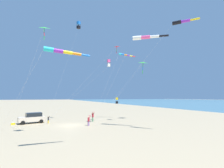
{
  "coord_description": "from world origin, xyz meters",
  "views": [
    {
      "loc": [
        4.2,
        27.06,
        4.69
      ],
      "look_at": [
        -6.38,
        3.05,
        6.9
      ],
      "focal_mm": 25.09,
      "sensor_mm": 36.0,
      "label": 1
    }
  ],
  "objects_px": {
    "person_child_green_jacket": "(48,119)",
    "kite_delta_checkered_midright": "(143,63)",
    "kite_windsock_yellow_midlevel": "(61,52)",
    "person_child_grey_jacket": "(93,116)",
    "kite_windsock_small_distant": "(181,22)",
    "kite_windsock_orange_high_right": "(125,55)",
    "kite_windsock_green_low_center": "(145,37)",
    "kite_delta_teal_far_right": "(116,47)",
    "kite_box_white_trailing": "(109,63)",
    "cooler_box": "(13,123)",
    "kite_box_red_high_left": "(117,101)",
    "kite_box_long_streamer_right": "(79,25)",
    "parked_car": "(32,118)",
    "person_adult_flyer": "(89,120)",
    "kite_delta_blue_topmost": "(44,29)"
  },
  "relations": [
    {
      "from": "person_child_green_jacket",
      "to": "kite_delta_checkered_midright",
      "type": "xyz_separation_m",
      "value": [
        -18.05,
        3.79,
        11.16
      ]
    },
    {
      "from": "person_child_green_jacket",
      "to": "kite_windsock_yellow_midlevel",
      "type": "xyz_separation_m",
      "value": [
        -0.32,
        16.55,
        8.02
      ]
    },
    {
      "from": "person_child_grey_jacket",
      "to": "kite_windsock_small_distant",
      "type": "relative_size",
      "value": 0.12
    },
    {
      "from": "kite_windsock_orange_high_right",
      "to": "kite_windsock_green_low_center",
      "type": "bearing_deg",
      "value": 79.01
    },
    {
      "from": "kite_delta_teal_far_right",
      "to": "kite_delta_checkered_midright",
      "type": "bearing_deg",
      "value": -172.46
    },
    {
      "from": "kite_delta_checkered_midright",
      "to": "kite_delta_teal_far_right",
      "type": "height_order",
      "value": "kite_delta_teal_far_right"
    },
    {
      "from": "kite_windsock_yellow_midlevel",
      "to": "kite_box_white_trailing",
      "type": "relative_size",
      "value": 1.3
    },
    {
      "from": "cooler_box",
      "to": "kite_delta_checkered_midright",
      "type": "relative_size",
      "value": 0.05
    },
    {
      "from": "kite_box_white_trailing",
      "to": "kite_box_red_high_left",
      "type": "relative_size",
      "value": 2.47
    },
    {
      "from": "kite_box_long_streamer_right",
      "to": "kite_delta_teal_far_right",
      "type": "bearing_deg",
      "value": 142.06
    },
    {
      "from": "kite_windsock_yellow_midlevel",
      "to": "kite_delta_teal_far_right",
      "type": "height_order",
      "value": "kite_delta_teal_far_right"
    },
    {
      "from": "kite_windsock_yellow_midlevel",
      "to": "cooler_box",
      "type": "bearing_deg",
      "value": -71.39
    },
    {
      "from": "kite_windsock_orange_high_right",
      "to": "kite_windsock_small_distant",
      "type": "bearing_deg",
      "value": 93.07
    },
    {
      "from": "kite_box_long_streamer_right",
      "to": "kite_box_red_high_left",
      "type": "bearing_deg",
      "value": 165.94
    },
    {
      "from": "kite_windsock_green_low_center",
      "to": "kite_delta_teal_far_right",
      "type": "distance_m",
      "value": 7.03
    },
    {
      "from": "parked_car",
      "to": "kite_windsock_green_low_center",
      "type": "xyz_separation_m",
      "value": [
        -15.74,
        12.85,
        12.93
      ]
    },
    {
      "from": "kite_windsock_orange_high_right",
      "to": "kite_delta_teal_far_right",
      "type": "bearing_deg",
      "value": 42.81
    },
    {
      "from": "parked_car",
      "to": "person_adult_flyer",
      "type": "relative_size",
      "value": 2.73
    },
    {
      "from": "kite_windsock_yellow_midlevel",
      "to": "kite_delta_checkered_midright",
      "type": "bearing_deg",
      "value": -144.25
    },
    {
      "from": "kite_windsock_orange_high_right",
      "to": "kite_box_long_streamer_right",
      "type": "distance_m",
      "value": 11.4
    },
    {
      "from": "cooler_box",
      "to": "kite_windsock_orange_high_right",
      "type": "bearing_deg",
      "value": 174.19
    },
    {
      "from": "person_adult_flyer",
      "to": "kite_delta_checkered_midright",
      "type": "bearing_deg",
      "value": -172.99
    },
    {
      "from": "kite_box_red_high_left",
      "to": "kite_windsock_small_distant",
      "type": "xyz_separation_m",
      "value": [
        -2.95,
        14.19,
        10.87
      ]
    },
    {
      "from": "cooler_box",
      "to": "kite_delta_teal_far_right",
      "type": "bearing_deg",
      "value": 161.97
    },
    {
      "from": "kite_box_red_high_left",
      "to": "kite_windsock_yellow_midlevel",
      "type": "bearing_deg",
      "value": 49.67
    },
    {
      "from": "kite_windsock_yellow_midlevel",
      "to": "kite_windsock_small_distant",
      "type": "xyz_separation_m",
      "value": [
        -15.5,
        -0.6,
        6.14
      ]
    },
    {
      "from": "cooler_box",
      "to": "kite_windsock_small_distant",
      "type": "height_order",
      "value": "kite_windsock_small_distant"
    },
    {
      "from": "kite_box_red_high_left",
      "to": "person_child_grey_jacket",
      "type": "bearing_deg",
      "value": -5.91
    },
    {
      "from": "person_child_green_jacket",
      "to": "kite_windsock_orange_high_right",
      "type": "bearing_deg",
      "value": 175.18
    },
    {
      "from": "kite_windsock_green_low_center",
      "to": "person_child_green_jacket",
      "type": "bearing_deg",
      "value": -41.36
    },
    {
      "from": "kite_delta_checkered_midright",
      "to": "kite_windsock_small_distant",
      "type": "xyz_separation_m",
      "value": [
        2.22,
        12.16,
        3.0
      ]
    },
    {
      "from": "kite_delta_blue_topmost",
      "to": "kite_box_long_streamer_right",
      "type": "distance_m",
      "value": 13.75
    },
    {
      "from": "kite_delta_blue_topmost",
      "to": "kite_windsock_small_distant",
      "type": "bearing_deg",
      "value": 161.7
    },
    {
      "from": "kite_delta_blue_topmost",
      "to": "kite_delta_teal_far_right",
      "type": "distance_m",
      "value": 13.8
    },
    {
      "from": "parked_car",
      "to": "kite_box_white_trailing",
      "type": "bearing_deg",
      "value": 151.54
    },
    {
      "from": "person_adult_flyer",
      "to": "person_child_grey_jacket",
      "type": "bearing_deg",
      "value": -115.57
    },
    {
      "from": "kite_windsock_yellow_midlevel",
      "to": "parked_car",
      "type": "bearing_deg",
      "value": -80.48
    },
    {
      "from": "kite_windsock_green_low_center",
      "to": "kite_box_red_high_left",
      "type": "distance_m",
      "value": 13.87
    },
    {
      "from": "person_child_green_jacket",
      "to": "kite_windsock_green_low_center",
      "type": "height_order",
      "value": "kite_windsock_green_low_center"
    },
    {
      "from": "cooler_box",
      "to": "kite_windsock_orange_high_right",
      "type": "distance_m",
      "value": 24.8
    },
    {
      "from": "kite_box_long_streamer_right",
      "to": "kite_windsock_green_low_center",
      "type": "bearing_deg",
      "value": 124.14
    },
    {
      "from": "person_child_grey_jacket",
      "to": "kite_windsock_green_low_center",
      "type": "bearing_deg",
      "value": 116.51
    },
    {
      "from": "kite_box_long_streamer_right",
      "to": "kite_windsock_small_distant",
      "type": "bearing_deg",
      "value": 123.52
    },
    {
      "from": "kite_delta_checkered_midright",
      "to": "kite_windsock_green_low_center",
      "type": "bearing_deg",
      "value": 57.05
    },
    {
      "from": "cooler_box",
      "to": "kite_box_red_high_left",
      "type": "height_order",
      "value": "kite_box_red_high_left"
    },
    {
      "from": "kite_windsock_orange_high_right",
      "to": "person_child_green_jacket",
      "type": "bearing_deg",
      "value": -4.82
    },
    {
      "from": "kite_box_white_trailing",
      "to": "kite_delta_teal_far_right",
      "type": "bearing_deg",
      "value": -161.24
    },
    {
      "from": "person_adult_flyer",
      "to": "kite_delta_blue_topmost",
      "type": "distance_m",
      "value": 15.07
    },
    {
      "from": "person_adult_flyer",
      "to": "kite_box_white_trailing",
      "type": "relative_size",
      "value": 0.15
    },
    {
      "from": "kite_box_red_high_left",
      "to": "kite_delta_checkered_midright",
      "type": "xyz_separation_m",
      "value": [
        -5.17,
        2.03,
        7.87
      ]
    }
  ]
}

